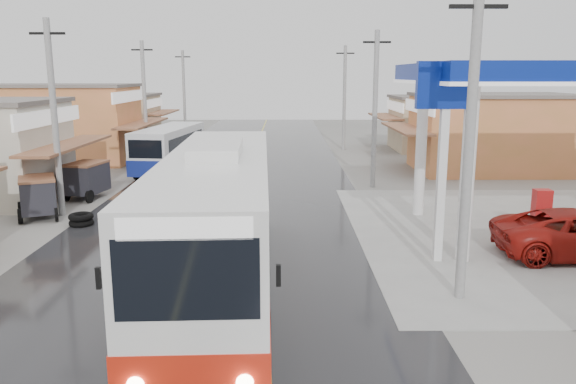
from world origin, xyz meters
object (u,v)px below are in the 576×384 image
(second_bus, at_px, (170,148))
(coach_bus, at_px, (219,219))
(tyre_stack, at_px, (81,220))
(cyclist, at_px, (132,224))
(tricycle_near, at_px, (87,178))
(tricycle_far, at_px, (37,195))

(second_bus, bearing_deg, coach_bus, -67.85)
(tyre_stack, bearing_deg, second_bus, 85.31)
(cyclist, distance_m, tyre_stack, 3.34)
(cyclist, relative_size, tricycle_near, 0.75)
(coach_bus, height_order, tricycle_near, coach_bus)
(cyclist, xyz_separation_m, tricycle_near, (-4.02, 7.05, 0.38))
(second_bus, bearing_deg, tricycle_far, -98.90)
(second_bus, distance_m, cyclist, 14.65)
(cyclist, height_order, tricycle_far, cyclist)
(coach_bus, bearing_deg, second_bus, 103.17)
(second_bus, height_order, cyclist, second_bus)
(second_bus, relative_size, tricycle_near, 3.32)
(cyclist, bearing_deg, tyre_stack, 133.04)
(cyclist, height_order, tricycle_near, cyclist)
(tyre_stack, bearing_deg, tricycle_far, 151.08)
(tricycle_near, height_order, tricycle_far, tricycle_near)
(coach_bus, height_order, tyre_stack, coach_bus)
(cyclist, height_order, tyre_stack, cyclist)
(cyclist, distance_m, tricycle_near, 8.13)
(tricycle_near, xyz_separation_m, tyre_stack, (1.45, -4.95, -0.75))
(second_bus, bearing_deg, cyclist, -77.03)
(tricycle_far, bearing_deg, coach_bus, -67.02)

